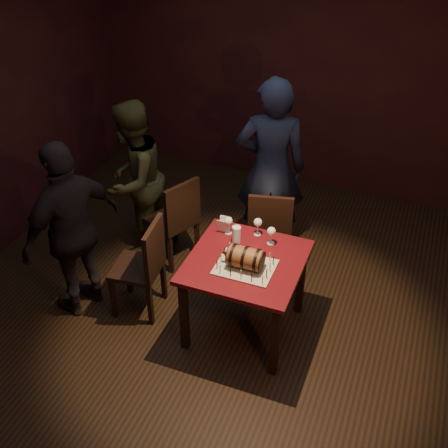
# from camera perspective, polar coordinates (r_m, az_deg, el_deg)

# --- Properties ---
(room_shell) EXTENTS (5.04, 5.04, 2.80)m
(room_shell) POSITION_cam_1_polar(r_m,az_deg,el_deg) (4.20, 0.39, 4.51)
(room_shell) COLOR black
(room_shell) RESTS_ON ground
(pub_table) EXTENTS (0.90, 0.90, 0.75)m
(pub_table) POSITION_cam_1_polar(r_m,az_deg,el_deg) (4.53, 2.20, -4.77)
(pub_table) COLOR #440B11
(pub_table) RESTS_ON ground
(cake_board) EXTENTS (0.45, 0.35, 0.01)m
(cake_board) POSITION_cam_1_polar(r_m,az_deg,el_deg) (4.38, 2.17, -4.40)
(cake_board) COLOR #AEA38C
(cake_board) RESTS_ON pub_table
(barrel_cake) EXTENTS (0.33, 0.19, 0.19)m
(barrel_cake) POSITION_cam_1_polar(r_m,az_deg,el_deg) (4.32, 2.19, -3.46)
(barrel_cake) COLOR brown
(barrel_cake) RESTS_ON cake_board
(birthday_candles) EXTENTS (0.40, 0.30, 0.09)m
(birthday_candles) POSITION_cam_1_polar(r_m,az_deg,el_deg) (4.35, 2.18, -3.93)
(birthday_candles) COLOR #DFCD85
(birthday_candles) RESTS_ON cake_board
(wine_glass_left) EXTENTS (0.07, 0.07, 0.16)m
(wine_glass_left) POSITION_cam_1_polar(r_m,az_deg,el_deg) (4.67, 0.45, 0.23)
(wine_glass_left) COLOR silver
(wine_glass_left) RESTS_ON pub_table
(wine_glass_mid) EXTENTS (0.07, 0.07, 0.16)m
(wine_glass_mid) POSITION_cam_1_polar(r_m,az_deg,el_deg) (4.67, 3.46, 0.09)
(wine_glass_mid) COLOR silver
(wine_glass_mid) RESTS_ON pub_table
(wine_glass_right) EXTENTS (0.07, 0.07, 0.16)m
(wine_glass_right) POSITION_cam_1_polar(r_m,az_deg,el_deg) (4.57, 4.83, -0.81)
(wine_glass_right) COLOR silver
(wine_glass_right) RESTS_ON pub_table
(pint_of_ale) EXTENTS (0.07, 0.07, 0.15)m
(pint_of_ale) POSITION_cam_1_polar(r_m,az_deg,el_deg) (4.60, 1.27, -1.11)
(pint_of_ale) COLOR silver
(pint_of_ale) RESTS_ON pub_table
(menu_card) EXTENTS (0.10, 0.05, 0.13)m
(menu_card) POSITION_cam_1_polar(r_m,az_deg,el_deg) (4.72, 0.00, -0.13)
(menu_card) COLOR white
(menu_card) RESTS_ON pub_table
(chair_back) EXTENTS (0.48, 0.48, 0.93)m
(chair_back) POSITION_cam_1_polar(r_m,az_deg,el_deg) (5.21, 4.71, -0.46)
(chair_back) COLOR black
(chair_back) RESTS_ON ground
(chair_left_rear) EXTENTS (0.53, 0.53, 0.93)m
(chair_left_rear) POSITION_cam_1_polar(r_m,az_deg,el_deg) (5.36, -4.84, 0.70)
(chair_left_rear) COLOR black
(chair_left_rear) RESTS_ON ground
(chair_left_front) EXTENTS (0.45, 0.45, 0.93)m
(chair_left_front) POSITION_cam_1_polar(r_m,az_deg,el_deg) (4.83, -8.06, -3.97)
(chair_left_front) COLOR black
(chair_left_front) RESTS_ON ground
(person_back) EXTENTS (0.76, 0.61, 1.82)m
(person_back) POSITION_cam_1_polar(r_m,az_deg,el_deg) (5.36, 4.76, 5.59)
(person_back) COLOR #1A2035
(person_back) RESTS_ON ground
(person_left_rear) EXTENTS (0.61, 0.77, 1.57)m
(person_left_rear) POSITION_cam_1_polar(r_m,az_deg,el_deg) (5.48, -9.18, 4.48)
(person_left_rear) COLOR #3C3C1E
(person_left_rear) RESTS_ON ground
(person_left_front) EXTENTS (0.67, 1.03, 1.63)m
(person_left_front) POSITION_cam_1_polar(r_m,az_deg,el_deg) (4.83, -15.15, -0.62)
(person_left_front) COLOR black
(person_left_front) RESTS_ON ground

